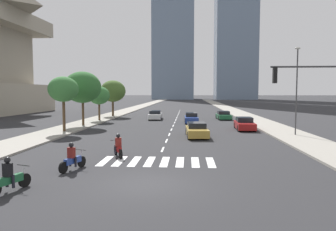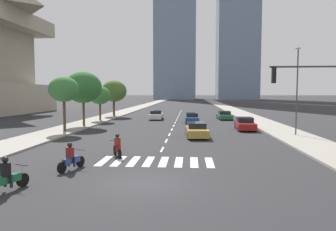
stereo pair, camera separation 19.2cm
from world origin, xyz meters
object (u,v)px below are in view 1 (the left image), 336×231
Objects in this scene: sedan_green_4 at (224,116)px; street_tree_fourth at (112,92)px; sedan_gold_0 at (197,130)px; sedan_white_3 at (155,115)px; sedan_blue_2 at (191,118)px; traffic_signal_near at (319,92)px; street_tree_second at (83,87)px; street_lamp_east at (297,85)px; motorcycle_third at (73,159)px; street_tree_third at (99,95)px; street_tree_fifth at (113,91)px; motorcycle_trailing at (10,178)px; sedan_red_1 at (244,124)px; street_tree_nearest at (63,89)px; motorcycle_lead at (118,148)px.

sedan_green_4 is 18.65m from street_tree_fourth.
sedan_gold_0 is 19.14m from sedan_white_3.
traffic_signal_near is (6.77, -23.99, 3.47)m from sedan_blue_2.
sedan_green_4 is at bearing 31.59° from street_tree_second.
street_tree_second is (-22.56, 6.90, -0.11)m from street_lamp_east.
motorcycle_third is 0.42× the size of street_tree_third.
street_tree_second is at bearing -90.00° from street_tree_fifth.
motorcycle_third is at bearing -31.33° from sedan_gold_0.
street_tree_fourth is at bearing -152.82° from sedan_gold_0.
motorcycle_trailing is 18.51m from sedan_gold_0.
sedan_blue_2 is (-5.73, 7.12, 0.00)m from sedan_red_1.
sedan_gold_0 is 10.17m from street_lamp_east.
street_tree_fourth is (0.00, 14.80, -0.47)m from street_tree_second.
motorcycle_trailing is 0.99× the size of motorcycle_third.
street_tree_third is (-6.48, 27.68, 3.05)m from motorcycle_third.
street_tree_nearest is at bearing 177.20° from street_lamp_east.
sedan_white_3 is 0.99× the size of street_tree_third.
traffic_signal_near is at bearing 5.41° from sedan_red_1.
street_tree_second is at bearing -61.16° from sedan_green_4.
street_lamp_east is (9.57, -11.98, 4.17)m from sedan_blue_2.
street_tree_nearest is 20.94m from street_tree_fifth.
street_lamp_east is at bearing -25.35° from motorcycle_trailing.
sedan_red_1 is 0.80× the size of street_tree_fifth.
traffic_signal_near is 1.06× the size of street_tree_fourth.
sedan_green_4 is at bearing 104.61° from street_lamp_east.
street_tree_fifth reaches higher than sedan_green_4.
street_tree_fifth is (-8.10, 32.34, 3.68)m from motorcycle_lead.
sedan_gold_0 is 0.87× the size of street_tree_nearest.
sedan_blue_2 is 7.70m from sedan_green_4.
street_tree_third is 7.93m from street_tree_fourth.
street_tree_second is (-13.35, 7.88, 4.07)m from sedan_gold_0.
sedan_gold_0 is (6.87, 12.91, 0.03)m from motorcycle_third.
sedan_green_4 is 21.40m from street_tree_second.
sedan_white_3 reaches higher than sedan_gold_0.
sedan_blue_2 is 0.97× the size of sedan_white_3.
street_tree_fifth is (-7.60, 4.76, 3.65)m from sedan_white_3.
motorcycle_third is 33.78m from sedan_green_4.
sedan_red_1 is at bearing 128.31° from street_lamp_east.
street_tree_second is 14.81m from street_tree_fourth.
motorcycle_trailing is 34.98m from sedan_white_3.
motorcycle_trailing is 0.34× the size of street_tree_fifth.
motorcycle_lead is 0.44× the size of sedan_green_4.
street_tree_nearest reaches higher than sedan_gold_0.
street_lamp_east is (14.96, -17.28, 4.17)m from sedan_white_3.
sedan_white_3 is 18.26m from street_tree_nearest.
sedan_red_1 is at bearing -11.79° from motorcycle_trailing.
sedan_white_3 is 10.32m from sedan_green_4.
street_lamp_east is at bearing -103.13° from traffic_signal_near.
sedan_green_4 is at bearing 139.22° from sedan_blue_2.
sedan_red_1 is at bearing 11.35° from street_tree_nearest.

